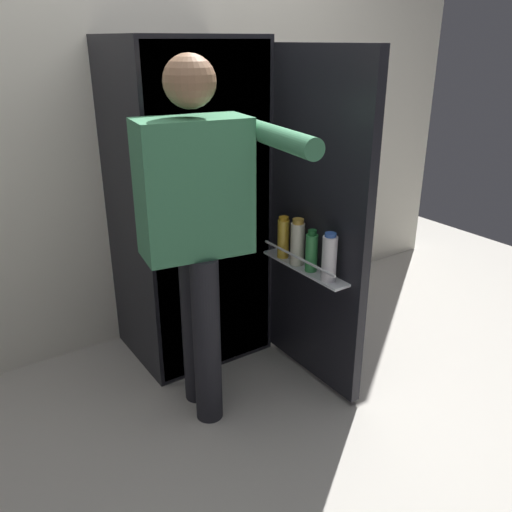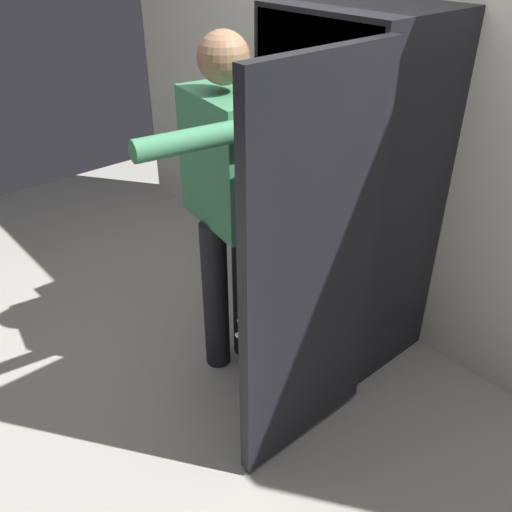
# 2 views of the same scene
# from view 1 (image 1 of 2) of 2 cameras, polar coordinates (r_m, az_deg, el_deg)

# --- Properties ---
(ground_plane) EXTENTS (5.84, 5.84, 0.00)m
(ground_plane) POSITION_cam_1_polar(r_m,az_deg,el_deg) (2.72, -1.19, -14.05)
(ground_plane) COLOR #B7B2A8
(kitchen_wall) EXTENTS (4.40, 0.10, 2.54)m
(kitchen_wall) POSITION_cam_1_polar(r_m,az_deg,el_deg) (2.99, -10.84, 15.31)
(kitchen_wall) COLOR silver
(kitchen_wall) RESTS_ON ground_plane
(refrigerator) EXTENTS (0.72, 1.22, 1.63)m
(refrigerator) POSITION_cam_1_polar(r_m,az_deg,el_deg) (2.75, -6.33, 5.22)
(refrigerator) COLOR black
(refrigerator) RESTS_ON ground_plane
(person) EXTENTS (0.54, 0.78, 1.56)m
(person) POSITION_cam_1_polar(r_m,az_deg,el_deg) (2.20, -6.24, 4.19)
(person) COLOR black
(person) RESTS_ON ground_plane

